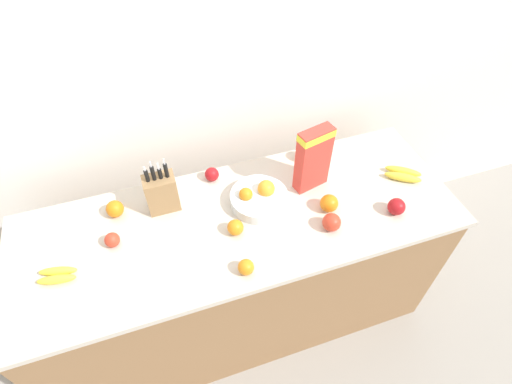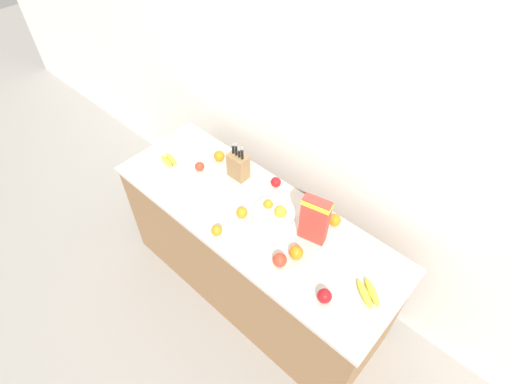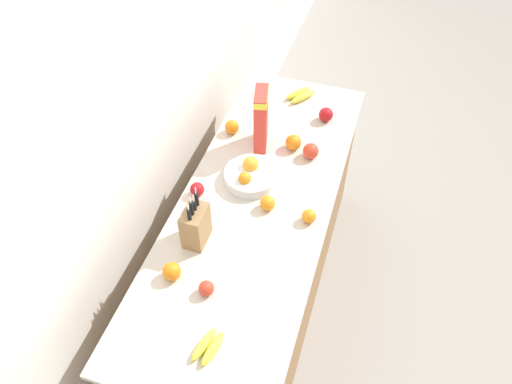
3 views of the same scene
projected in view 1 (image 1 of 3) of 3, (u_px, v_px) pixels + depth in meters
The scene contains 17 objects.
ground_plane at pixel (244, 311), 2.53m from camera, with size 14.00×14.00×0.00m, color gray.
wall_back at pixel (202, 85), 1.94m from camera, with size 9.00×0.06×2.60m.
counter at pixel (242, 272), 2.19m from camera, with size 2.07×0.73×0.94m.
knife_block at pixel (162, 193), 1.82m from camera, with size 0.14×0.09×0.30m.
cereal_box at pixel (313, 157), 1.86m from camera, with size 0.18×0.10×0.34m.
fruit_bowl at pixel (259, 198), 1.89m from camera, with size 0.27×0.27×0.11m.
banana_bunch_left at pixel (57, 275), 1.62m from camera, with size 0.16×0.11×0.04m.
banana_bunch_right at pixel (403, 174), 2.01m from camera, with size 0.20×0.18×0.04m.
apple_rear at pixel (332, 222), 1.78m from camera, with size 0.08×0.08×0.08m, color red.
apple_rightmost at pixel (396, 207), 1.84m from camera, with size 0.08×0.08×0.08m, color #A31419.
apple_by_knife_block at pixel (212, 174), 1.99m from camera, with size 0.07×0.07×0.07m, color #A31419.
apple_front at pixel (112, 240), 1.72m from camera, with size 0.07×0.07×0.07m, color red.
orange_by_cereal at pixel (235, 227), 1.77m from camera, with size 0.07×0.07×0.07m, color orange.
orange_near_bowl at pixel (304, 153), 2.09m from camera, with size 0.08×0.08×0.08m, color orange.
orange_front_center at pixel (329, 203), 1.85m from camera, with size 0.09×0.09×0.09m, color orange.
orange_mid_right at pixel (115, 209), 1.83m from camera, with size 0.08×0.08×0.08m, color orange.
orange_front_right at pixel (246, 267), 1.63m from camera, with size 0.07×0.07×0.07m, color orange.
Camera 1 is at (-0.29, -1.11, 2.39)m, focal length 28.00 mm.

